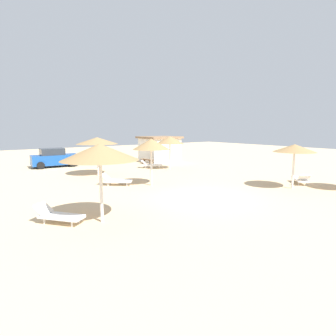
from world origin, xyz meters
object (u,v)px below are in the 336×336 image
at_px(lounger_2, 301,179).
at_px(beach_cabana, 159,149).
at_px(lounger_3, 151,164).
at_px(lounger_1, 58,215).
at_px(parasol_0, 151,144).
at_px(parked_car, 54,158).
at_px(parasol_1, 100,152).
at_px(parasol_5, 97,141).
at_px(parasol_2, 295,148).
at_px(lounger_0, 116,180).
at_px(parasol_3, 170,140).
at_px(bench_0, 147,161).

xyz_separation_m(lounger_2, beach_cabana, (-0.48, 15.25, 1.03)).
bearing_deg(lounger_3, lounger_1, -136.83).
distance_m(parasol_0, parked_car, 12.61).
height_order(parasol_0, parasol_1, parasol_1).
bearing_deg(parasol_5, lounger_2, -49.29).
height_order(parasol_2, parked_car, parasol_2).
xyz_separation_m(parasol_1, beach_cabana, (12.74, 14.55, -1.35)).
bearing_deg(parasol_1, lounger_3, 49.47).
relative_size(lounger_0, lounger_1, 0.97).
distance_m(parasol_3, parked_car, 10.82).
xyz_separation_m(parasol_2, lounger_2, (1.70, 0.41, -2.07)).
xyz_separation_m(parasol_1, parasol_5, (3.99, 10.03, -0.08)).
bearing_deg(bench_0, parasol_2, -85.87).
bearing_deg(lounger_0, parasol_1, -120.35).
bearing_deg(parasol_1, lounger_0, 59.65).
bearing_deg(parked_car, lounger_0, -85.25).
bearing_deg(parasol_1, bench_0, 51.98).
xyz_separation_m(parasol_3, parasol_5, (-6.31, 0.62, 0.10)).
distance_m(parasol_1, lounger_1, 2.89).
relative_size(lounger_0, lounger_3, 0.96).
distance_m(parasol_0, parasol_2, 8.49).
bearing_deg(bench_0, lounger_2, -78.99).
relative_size(parasol_3, lounger_3, 1.49).
xyz_separation_m(parasol_0, parasol_5, (-1.27, 5.42, 0.04)).
distance_m(lounger_3, bench_0, 2.72).
distance_m(parasol_1, parasol_5, 10.80).
height_order(parasol_0, lounger_2, parasol_0).
bearing_deg(parasol_3, lounger_3, 121.90).
height_order(lounger_2, beach_cabana, beach_cabana).
height_order(lounger_1, lounger_3, lounger_3).
relative_size(parasol_3, parasol_5, 0.93).
distance_m(parasol_3, lounger_3, 2.84).
bearing_deg(lounger_1, beach_cabana, 44.08).
relative_size(lounger_2, bench_0, 1.16).
relative_size(parasol_3, beach_cabana, 0.74).
xyz_separation_m(parasol_5, lounger_3, (5.36, 0.90, -2.30)).
distance_m(parasol_0, lounger_0, 3.18).
xyz_separation_m(parasol_3, lounger_2, (2.93, -10.11, -2.20)).
relative_size(lounger_3, beach_cabana, 0.50).
bearing_deg(parasol_2, lounger_2, 13.73).
bearing_deg(parasol_2, parasol_3, 96.68).
height_order(parasol_2, lounger_0, parasol_2).
height_order(parasol_0, lounger_1, parasol_0).
bearing_deg(parasol_5, lounger_0, -97.04).
distance_m(parasol_1, parasol_2, 11.59).
bearing_deg(lounger_3, parasol_1, -130.53).
bearing_deg(bench_0, parked_car, 156.70).
distance_m(parasol_0, parasol_5, 5.57).
bearing_deg(parasol_3, lounger_0, -153.13).
bearing_deg(lounger_2, parasol_0, 146.31).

